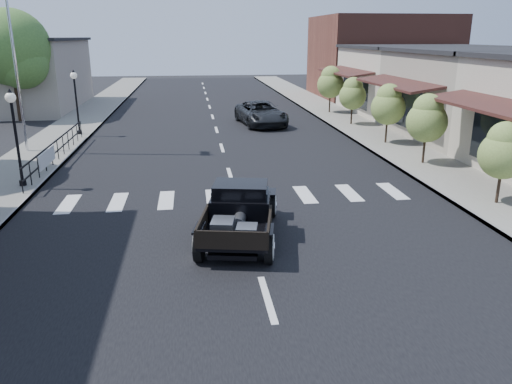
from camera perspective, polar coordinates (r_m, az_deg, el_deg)
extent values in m
plane|color=black|center=(13.46, -0.62, -5.94)|extent=(120.00, 120.00, 0.00)
cube|color=black|center=(27.83, -4.31, 6.34)|extent=(14.00, 80.00, 0.02)
cube|color=gray|center=(28.66, -21.62, 5.62)|extent=(3.00, 80.00, 0.15)
cube|color=gray|center=(29.50, 12.52, 6.75)|extent=(3.00, 80.00, 0.15)
cube|color=#AB9E8F|center=(42.59, -26.55, 11.84)|extent=(10.00, 12.00, 5.00)
cube|color=gray|center=(30.31, 25.92, 9.87)|extent=(10.00, 9.00, 4.50)
cube|color=beige|center=(38.14, 18.58, 11.91)|extent=(10.00, 9.00, 4.50)
cube|color=brown|center=(47.44, 14.00, 14.72)|extent=(11.00, 10.00, 7.00)
cylinder|color=silver|center=(25.50, -26.46, 17.79)|extent=(0.12, 0.12, 12.22)
imported|color=black|center=(31.30, 0.57, 8.95)|extent=(3.06, 5.47, 1.45)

